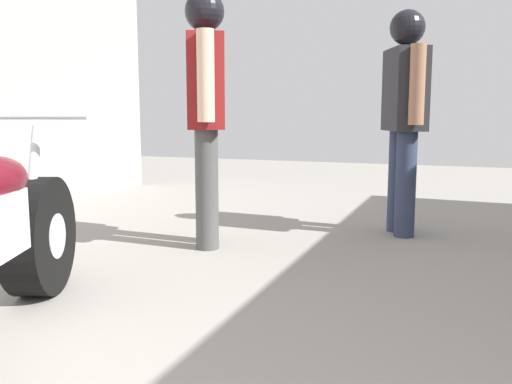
% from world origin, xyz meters
% --- Properties ---
extents(ground_plane, '(15.38, 15.38, 0.00)m').
position_xyz_m(ground_plane, '(0.00, 3.10, 0.00)').
color(ground_plane, gray).
extents(mechanic_in_blue, '(0.44, 0.69, 1.82)m').
position_xyz_m(mechanic_in_blue, '(-0.83, 3.73, 1.09)').
color(mechanic_in_blue, '#4C4C4C').
rests_on(mechanic_in_blue, ground_plane).
extents(mechanic_with_helmet, '(0.41, 0.68, 1.77)m').
position_xyz_m(mechanic_with_helmet, '(0.47, 4.64, 1.06)').
color(mechanic_with_helmet, '#2D3851').
rests_on(mechanic_with_helmet, ground_plane).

